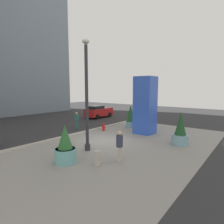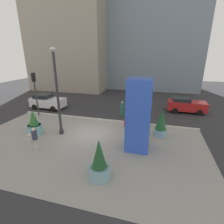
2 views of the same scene
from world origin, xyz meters
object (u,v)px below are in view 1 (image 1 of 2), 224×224
at_px(car_curb_west, 98,111).
at_px(concrete_bollard, 97,158).
at_px(fire_hydrant, 103,127).
at_px(potted_plant_mid_plaza, 180,131).
at_px(pedestrian_crossing, 120,145).
at_px(pedestrian_by_curb, 77,120).
at_px(lamp_post, 87,98).
at_px(potted_plant_by_pillar, 65,147).
at_px(art_pillar_blue, 145,105).
at_px(potted_plant_near_right, 131,117).

bearing_deg(car_curb_west, concrete_bollard, -138.17).
height_order(fire_hydrant, car_curb_west, car_curb_west).
bearing_deg(potted_plant_mid_plaza, pedestrian_crossing, 163.95).
distance_m(potted_plant_mid_plaza, pedestrian_by_curb, 9.86).
bearing_deg(lamp_post, potted_plant_mid_plaza, -41.01).
bearing_deg(car_curb_west, potted_plant_by_pillar, -144.23).
xyz_separation_m(potted_plant_by_pillar, pedestrian_crossing, (1.85, -2.20, 0.11)).
relative_size(art_pillar_blue, car_curb_west, 1.21).
distance_m(lamp_post, pedestrian_by_curb, 7.29).
bearing_deg(lamp_post, car_curb_west, 39.16).
relative_size(potted_plant_near_right, car_curb_west, 0.56).
xyz_separation_m(potted_plant_mid_plaza, car_curb_west, (5.90, 13.04, -0.11)).
distance_m(art_pillar_blue, potted_plant_near_right, 3.25).
bearing_deg(car_curb_west, pedestrian_crossing, -133.91).
bearing_deg(pedestrian_crossing, car_curb_west, 46.09).
bearing_deg(potted_plant_near_right, fire_hydrant, 162.02).
bearing_deg(lamp_post, concrete_bollard, -123.13).
relative_size(art_pillar_blue, pedestrian_by_curb, 2.99).
height_order(potted_plant_by_pillar, concrete_bollard, potted_plant_by_pillar).
bearing_deg(pedestrian_crossing, lamp_post, 83.37).
height_order(potted_plant_near_right, potted_plant_mid_plaza, potted_plant_mid_plaza).
distance_m(fire_hydrant, concrete_bollard, 8.01).
bearing_deg(fire_hydrant, potted_plant_mid_plaza, -90.20).
relative_size(potted_plant_mid_plaza, fire_hydrant, 3.12).
distance_m(art_pillar_blue, potted_plant_by_pillar, 8.79).
relative_size(concrete_bollard, pedestrian_by_curb, 0.45).
bearing_deg(potted_plant_by_pillar, potted_plant_mid_plaza, -27.68).
relative_size(fire_hydrant, car_curb_west, 0.18).
height_order(concrete_bollard, pedestrian_crossing, pedestrian_crossing).
height_order(potted_plant_mid_plaza, pedestrian_crossing, potted_plant_mid_plaza).
bearing_deg(art_pillar_blue, lamp_post, 174.45).
relative_size(potted_plant_by_pillar, pedestrian_crossing, 1.21).
xyz_separation_m(lamp_post, concrete_bollard, (-1.37, -2.10, -2.98)).
xyz_separation_m(potted_plant_by_pillar, fire_hydrant, (7.09, 3.41, -0.47)).
bearing_deg(art_pillar_blue, car_curb_west, 65.30).
xyz_separation_m(art_pillar_blue, concrete_bollard, (-7.83, -1.47, -2.11)).
distance_m(potted_plant_near_right, fire_hydrant, 3.35).
height_order(potted_plant_by_pillar, car_curb_west, potted_plant_by_pillar).
relative_size(fire_hydrant, concrete_bollard, 1.00).
relative_size(potted_plant_by_pillar, concrete_bollard, 2.75).
relative_size(concrete_bollard, car_curb_west, 0.18).
xyz_separation_m(fire_hydrant, car_curb_west, (5.87, 5.92, 0.48)).
height_order(lamp_post, fire_hydrant, lamp_post).
relative_size(art_pillar_blue, concrete_bollard, 6.63).
height_order(lamp_post, art_pillar_blue, lamp_post).
xyz_separation_m(potted_plant_mid_plaza, concrete_bollard, (-6.26, 2.16, -0.58)).
height_order(lamp_post, pedestrian_crossing, lamp_post).
distance_m(potted_plant_by_pillar, pedestrian_crossing, 2.88).
bearing_deg(potted_plant_near_right, concrete_bollard, -157.20).
bearing_deg(pedestrian_crossing, fire_hydrant, 47.01).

